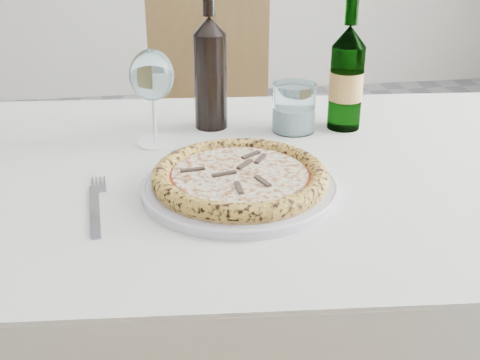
{
  "coord_description": "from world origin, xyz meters",
  "views": [
    {
      "loc": [
        -0.0,
        -0.99,
        1.19
      ],
      "look_at": [
        0.14,
        -0.12,
        0.78
      ],
      "focal_mm": 45.0,
      "sensor_mm": 36.0,
      "label": 1
    }
  ],
  "objects_px": {
    "chair_far": "(209,126)",
    "beer_bottle": "(347,78)",
    "pizza": "(240,176)",
    "plate": "(240,186)",
    "wine_glass": "(152,77)",
    "wine_bottle": "(210,72)",
    "tumbler": "(294,111)",
    "dining_table": "(231,212)"
  },
  "relations": [
    {
      "from": "chair_far",
      "to": "beer_bottle",
      "type": "distance_m",
      "value": 0.78
    },
    {
      "from": "pizza",
      "to": "beer_bottle",
      "type": "relative_size",
      "value": 1.08
    },
    {
      "from": "plate",
      "to": "pizza",
      "type": "distance_m",
      "value": 0.02
    },
    {
      "from": "wine_glass",
      "to": "wine_bottle",
      "type": "height_order",
      "value": "wine_bottle"
    },
    {
      "from": "wine_bottle",
      "to": "plate",
      "type": "bearing_deg",
      "value": -88.48
    },
    {
      "from": "pizza",
      "to": "tumbler",
      "type": "distance_m",
      "value": 0.31
    },
    {
      "from": "chair_far",
      "to": "pizza",
      "type": "distance_m",
      "value": 0.97
    },
    {
      "from": "chair_far",
      "to": "beer_bottle",
      "type": "relative_size",
      "value": 3.52
    },
    {
      "from": "pizza",
      "to": "wine_glass",
      "type": "xyz_separation_m",
      "value": [
        -0.13,
        0.23,
        0.11
      ]
    },
    {
      "from": "dining_table",
      "to": "pizza",
      "type": "bearing_deg",
      "value": -90.0
    },
    {
      "from": "chair_far",
      "to": "wine_glass",
      "type": "height_order",
      "value": "wine_glass"
    },
    {
      "from": "beer_bottle",
      "to": "plate",
      "type": "bearing_deg",
      "value": -134.67
    },
    {
      "from": "dining_table",
      "to": "plate",
      "type": "distance_m",
      "value": 0.14
    },
    {
      "from": "dining_table",
      "to": "tumbler",
      "type": "xyz_separation_m",
      "value": [
        0.16,
        0.17,
        0.13
      ]
    },
    {
      "from": "dining_table",
      "to": "wine_glass",
      "type": "relative_size",
      "value": 8.04
    },
    {
      "from": "beer_bottle",
      "to": "dining_table",
      "type": "bearing_deg",
      "value": -147.77
    },
    {
      "from": "pizza",
      "to": "chair_far",
      "type": "bearing_deg",
      "value": 86.63
    },
    {
      "from": "pizza",
      "to": "dining_table",
      "type": "bearing_deg",
      "value": 90.0
    },
    {
      "from": "chair_far",
      "to": "tumbler",
      "type": "xyz_separation_m",
      "value": [
        0.1,
        -0.67,
        0.27
      ]
    },
    {
      "from": "chair_far",
      "to": "tumbler",
      "type": "bearing_deg",
      "value": -81.57
    },
    {
      "from": "dining_table",
      "to": "wine_glass",
      "type": "height_order",
      "value": "wine_glass"
    },
    {
      "from": "plate",
      "to": "beer_bottle",
      "type": "relative_size",
      "value": 1.21
    },
    {
      "from": "chair_far",
      "to": "beer_bottle",
      "type": "bearing_deg",
      "value": -72.91
    },
    {
      "from": "dining_table",
      "to": "beer_bottle",
      "type": "bearing_deg",
      "value": 32.23
    },
    {
      "from": "tumbler",
      "to": "beer_bottle",
      "type": "height_order",
      "value": "beer_bottle"
    },
    {
      "from": "plate",
      "to": "wine_bottle",
      "type": "height_order",
      "value": "wine_bottle"
    },
    {
      "from": "chair_far",
      "to": "dining_table",
      "type": "bearing_deg",
      "value": -93.77
    },
    {
      "from": "plate",
      "to": "wine_bottle",
      "type": "relative_size",
      "value": 1.16
    },
    {
      "from": "dining_table",
      "to": "beer_bottle",
      "type": "xyz_separation_m",
      "value": [
        0.26,
        0.17,
        0.2
      ]
    },
    {
      "from": "plate",
      "to": "wine_bottle",
      "type": "xyz_separation_m",
      "value": [
        -0.01,
        0.32,
        0.11
      ]
    },
    {
      "from": "tumbler",
      "to": "beer_bottle",
      "type": "bearing_deg",
      "value": 0.17
    },
    {
      "from": "plate",
      "to": "wine_bottle",
      "type": "distance_m",
      "value": 0.33
    },
    {
      "from": "beer_bottle",
      "to": "wine_bottle",
      "type": "relative_size",
      "value": 0.96
    },
    {
      "from": "dining_table",
      "to": "beer_bottle",
      "type": "height_order",
      "value": "beer_bottle"
    },
    {
      "from": "plate",
      "to": "tumbler",
      "type": "distance_m",
      "value": 0.31
    },
    {
      "from": "wine_glass",
      "to": "beer_bottle",
      "type": "height_order",
      "value": "beer_bottle"
    },
    {
      "from": "beer_bottle",
      "to": "wine_bottle",
      "type": "height_order",
      "value": "wine_bottle"
    },
    {
      "from": "plate",
      "to": "beer_bottle",
      "type": "distance_m",
      "value": 0.39
    },
    {
      "from": "pizza",
      "to": "wine_bottle",
      "type": "relative_size",
      "value": 1.04
    },
    {
      "from": "plate",
      "to": "beer_bottle",
      "type": "bearing_deg",
      "value": 45.33
    },
    {
      "from": "wine_bottle",
      "to": "tumbler",
      "type": "bearing_deg",
      "value": -17.14
    },
    {
      "from": "plate",
      "to": "wine_bottle",
      "type": "bearing_deg",
      "value": 91.52
    }
  ]
}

